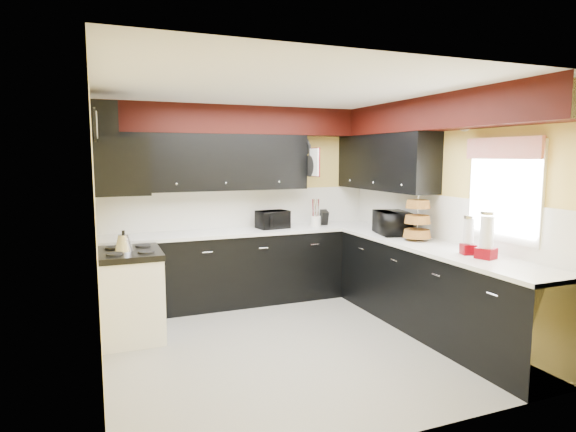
% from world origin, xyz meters
% --- Properties ---
extents(ground, '(3.60, 3.60, 0.00)m').
position_xyz_m(ground, '(0.00, 0.00, 0.00)').
color(ground, gray).
rests_on(ground, ground).
extents(wall_back, '(3.60, 0.06, 2.50)m').
position_xyz_m(wall_back, '(0.00, 1.80, 1.25)').
color(wall_back, '#E0C666').
rests_on(wall_back, ground).
extents(wall_right, '(0.06, 3.60, 2.50)m').
position_xyz_m(wall_right, '(1.80, 0.00, 1.25)').
color(wall_right, '#E0C666').
rests_on(wall_right, ground).
extents(wall_left, '(0.06, 3.60, 2.50)m').
position_xyz_m(wall_left, '(-1.80, 0.00, 1.25)').
color(wall_left, '#E0C666').
rests_on(wall_left, ground).
extents(ceiling, '(3.60, 3.60, 0.06)m').
position_xyz_m(ceiling, '(0.00, 0.00, 2.50)').
color(ceiling, white).
rests_on(ceiling, wall_back).
extents(cab_back, '(3.60, 0.60, 0.90)m').
position_xyz_m(cab_back, '(0.00, 1.50, 0.45)').
color(cab_back, black).
rests_on(cab_back, ground).
extents(cab_right, '(0.60, 3.00, 0.90)m').
position_xyz_m(cab_right, '(1.50, -0.30, 0.45)').
color(cab_right, black).
rests_on(cab_right, ground).
extents(counter_back, '(3.62, 0.64, 0.04)m').
position_xyz_m(counter_back, '(0.00, 1.50, 0.92)').
color(counter_back, white).
rests_on(counter_back, cab_back).
extents(counter_right, '(0.64, 3.02, 0.04)m').
position_xyz_m(counter_right, '(1.50, -0.30, 0.92)').
color(counter_right, white).
rests_on(counter_right, cab_right).
extents(splash_back, '(3.60, 0.02, 0.50)m').
position_xyz_m(splash_back, '(0.00, 1.79, 1.19)').
color(splash_back, white).
rests_on(splash_back, counter_back).
extents(splash_right, '(0.02, 3.60, 0.50)m').
position_xyz_m(splash_right, '(1.79, 0.00, 1.19)').
color(splash_right, white).
rests_on(splash_right, counter_right).
extents(upper_back, '(2.60, 0.35, 0.70)m').
position_xyz_m(upper_back, '(-0.50, 1.62, 1.80)').
color(upper_back, black).
rests_on(upper_back, wall_back).
extents(upper_right, '(0.35, 1.80, 0.70)m').
position_xyz_m(upper_right, '(1.62, 0.90, 1.80)').
color(upper_right, black).
rests_on(upper_right, wall_right).
extents(soffit_back, '(3.60, 0.36, 0.35)m').
position_xyz_m(soffit_back, '(0.00, 1.62, 2.33)').
color(soffit_back, black).
rests_on(soffit_back, wall_back).
extents(soffit_right, '(0.36, 3.24, 0.35)m').
position_xyz_m(soffit_right, '(1.62, -0.18, 2.33)').
color(soffit_right, black).
rests_on(soffit_right, wall_right).
extents(stove, '(0.60, 0.75, 0.86)m').
position_xyz_m(stove, '(-1.50, 0.75, 0.43)').
color(stove, white).
rests_on(stove, ground).
extents(cooktop, '(0.62, 0.77, 0.06)m').
position_xyz_m(cooktop, '(-1.50, 0.75, 0.89)').
color(cooktop, black).
rests_on(cooktop, stove).
extents(hood, '(0.50, 0.78, 0.55)m').
position_xyz_m(hood, '(-1.55, 0.75, 1.78)').
color(hood, black).
rests_on(hood, wall_left).
extents(hood_duct, '(0.24, 0.40, 0.40)m').
position_xyz_m(hood_duct, '(-1.68, 0.75, 2.20)').
color(hood_duct, black).
rests_on(hood_duct, wall_left).
extents(window, '(0.03, 0.86, 0.96)m').
position_xyz_m(window, '(1.79, -0.90, 1.55)').
color(window, white).
rests_on(window, wall_right).
extents(valance, '(0.04, 0.88, 0.20)m').
position_xyz_m(valance, '(1.73, -0.90, 1.95)').
color(valance, red).
rests_on(valance, wall_right).
extents(pan_top, '(0.03, 0.22, 0.40)m').
position_xyz_m(pan_top, '(0.82, 1.55, 2.00)').
color(pan_top, black).
rests_on(pan_top, upper_back).
extents(pan_mid, '(0.03, 0.28, 0.46)m').
position_xyz_m(pan_mid, '(0.82, 1.42, 1.75)').
color(pan_mid, black).
rests_on(pan_mid, upper_back).
extents(pan_low, '(0.03, 0.24, 0.42)m').
position_xyz_m(pan_low, '(0.82, 1.68, 1.72)').
color(pan_low, black).
rests_on(pan_low, upper_back).
extents(cut_board, '(0.03, 0.26, 0.35)m').
position_xyz_m(cut_board, '(0.83, 1.30, 1.80)').
color(cut_board, white).
rests_on(cut_board, upper_back).
extents(baskets, '(0.27, 0.27, 0.50)m').
position_xyz_m(baskets, '(1.52, 0.05, 1.18)').
color(baskets, brown).
rests_on(baskets, upper_right).
extents(clock, '(0.03, 0.30, 0.30)m').
position_xyz_m(clock, '(-1.77, 0.25, 2.15)').
color(clock, black).
rests_on(clock, wall_left).
extents(deco_plate, '(0.03, 0.24, 0.24)m').
position_xyz_m(deco_plate, '(1.77, -0.35, 2.25)').
color(deco_plate, white).
rests_on(deco_plate, wall_right).
extents(toaster_oven, '(0.43, 0.37, 0.23)m').
position_xyz_m(toaster_oven, '(0.34, 1.52, 1.05)').
color(toaster_oven, black).
rests_on(toaster_oven, counter_back).
extents(microwave, '(0.45, 0.57, 0.28)m').
position_xyz_m(microwave, '(1.51, 0.52, 1.08)').
color(microwave, black).
rests_on(microwave, counter_right).
extents(utensil_crock, '(0.16, 0.16, 0.14)m').
position_xyz_m(utensil_crock, '(0.93, 1.45, 1.01)').
color(utensil_crock, silver).
rests_on(utensil_crock, counter_back).
extents(knife_block, '(0.10, 0.14, 0.20)m').
position_xyz_m(knife_block, '(1.10, 1.55, 1.04)').
color(knife_block, black).
rests_on(knife_block, counter_back).
extents(kettle, '(0.24, 0.24, 0.16)m').
position_xyz_m(kettle, '(-1.55, 0.76, 1.00)').
color(kettle, '#B3B2B7').
rests_on(kettle, cooktop).
extents(dispenser_a, '(0.20, 0.20, 0.42)m').
position_xyz_m(dispenser_a, '(1.52, -0.98, 1.15)').
color(dispenser_a, '#571304').
rests_on(dispenser_a, counter_right).
extents(dispenser_b, '(0.16, 0.16, 0.34)m').
position_xyz_m(dispenser_b, '(1.50, -0.77, 1.11)').
color(dispenser_b, '#5E0B04').
rests_on(dispenser_b, counter_right).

